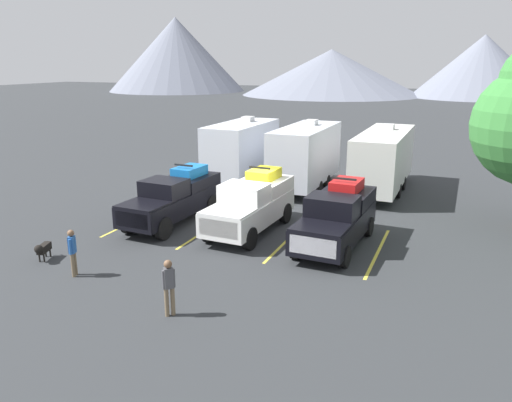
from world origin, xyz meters
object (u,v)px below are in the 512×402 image
Objects in this scene: pickup_truck_a at (174,197)px; camper_trailer_c at (383,158)px; dog at (42,249)px; person_b at (169,284)px; camper_trailer_a at (242,149)px; pickup_truck_b at (252,203)px; pickup_truck_c at (337,217)px; camper_trailer_b at (305,154)px; person_a at (72,250)px.

pickup_truck_a is 12.10m from camper_trailer_c.
camper_trailer_c is 18.07m from dog.
person_b is 6.79m from dog.
camper_trailer_a is 16.58m from person_b.
pickup_truck_b is 7.92m from person_b.
pickup_truck_c is 8.14m from person_b.
camper_trailer_a is at bearing 177.82° from camper_trailer_b.
dog is at bearing -123.49° from camper_trailer_c.
pickup_truck_c reaches higher than person_b.
pickup_truck_a is at bearing -175.71° from pickup_truck_b.
pickup_truck_a is 5.87× the size of dog.
camper_trailer_c is 17.56m from person_a.
camper_trailer_a reaches higher than pickup_truck_a.
camper_trailer_b reaches higher than person_a.
camper_trailer_b is at bearing 67.50° from dog.
person_a is 4.66m from person_b.
camper_trailer_a is at bearing 106.75° from person_b.
camper_trailer_b is at bearing 65.59° from pickup_truck_a.
pickup_truck_c is 3.21× the size of person_b.
person_a reaches higher than dog.
pickup_truck_b is 3.22× the size of person_b.
person_a is (0.25, -14.70, -1.08)m from camper_trailer_a.
camper_trailer_a reaches higher than person_a.
camper_trailer_b is 4.31m from camper_trailer_c.
camper_trailer_b is (4.00, -0.15, -0.00)m from camper_trailer_a.
pickup_truck_c is at bearing 31.08° from dog.
person_b is (4.44, -7.60, -0.19)m from pickup_truck_a.
camper_trailer_a is 14.75m from person_a.
camper_trailer_c reaches higher than pickup_truck_b.
pickup_truck_a is 7.49m from pickup_truck_c.
pickup_truck_b reaches higher than person_b.
person_a is 0.96× the size of person_b.
pickup_truck_c is 0.71× the size of camper_trailer_b.
pickup_truck_b is 0.76× the size of camper_trailer_a.
pickup_truck_a reaches higher than person_b.
pickup_truck_b is 7.72m from person_a.
pickup_truck_a is 1.04× the size of pickup_truck_c.
pickup_truck_c is 11.44m from camper_trailer_a.
person_a is (-0.08, -6.46, -0.23)m from pickup_truck_a.
person_b is at bearing -87.21° from camper_trailer_b.
pickup_truck_c reaches higher than pickup_truck_a.
pickup_truck_c is at bearing -5.03° from pickup_truck_b.
pickup_truck_b is 1.00× the size of pickup_truck_c.
person_a is at bearing -90.68° from pickup_truck_a.
camper_trailer_b is at bearing -2.18° from camper_trailer_a.
person_b reaches higher than dog.
camper_trailer_a is 0.80× the size of camper_trailer_c.
pickup_truck_b is 0.61× the size of camper_trailer_c.
camper_trailer_b is at bearing 90.11° from pickup_truck_b.
camper_trailer_b reaches higher than pickup_truck_c.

